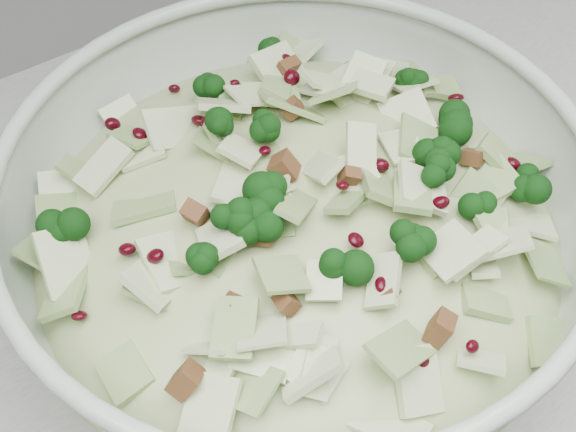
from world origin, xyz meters
The scene contains 2 objects.
mixing_bowl centered at (0.59, 1.60, 0.98)m, with size 0.38×0.38×0.15m.
salad centered at (0.59, 1.60, 1.00)m, with size 0.40×0.40×0.15m.
Camera 1 is at (0.40, 1.33, 1.40)m, focal length 50.00 mm.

